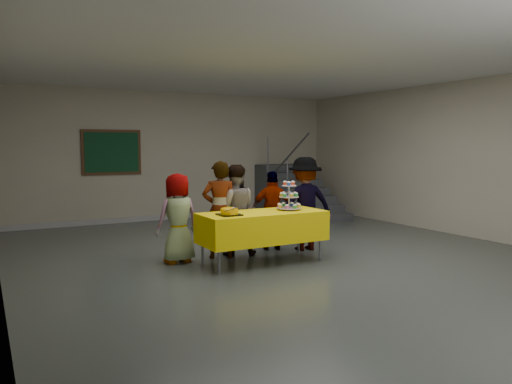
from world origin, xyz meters
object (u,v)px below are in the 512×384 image
schoolchild_b (220,210)px  schoolchild_c (235,210)px  schoolchild_e (305,204)px  bear_cake (229,211)px  cupcake_stand (289,199)px  noticeboard (112,152)px  schoolchild_a (178,218)px  staircase (294,196)px  bake_table (263,226)px  schoolchild_d (273,211)px

schoolchild_b → schoolchild_c: schoolchild_b is taller
schoolchild_b → schoolchild_c: size_ratio=1.04×
schoolchild_b → schoolchild_e: schoolchild_e is taller
bear_cake → cupcake_stand: bearing=5.3°
cupcake_stand → schoolchild_e: bearing=38.0°
bear_cake → noticeboard: 5.09m
cupcake_stand → bear_cake: (-1.06, -0.10, -0.11)m
schoolchild_a → noticeboard: 4.37m
bear_cake → schoolchild_e: bearing=19.4°
staircase → bear_cake: bearing=-132.5°
bake_table → staircase: bearing=51.6°
bear_cake → schoolchild_d: size_ratio=0.27×
cupcake_stand → schoolchild_c: size_ratio=0.31×
bake_table → bear_cake: bear_cake is taller
schoolchild_a → cupcake_stand: bearing=150.0°
bear_cake → schoolchild_b: bearing=75.5°
staircase → noticeboard: bearing=169.0°
schoolchild_c → schoolchild_e: schoolchild_e is taller
cupcake_stand → bear_cake: bearing=-174.7°
staircase → noticeboard: 4.51m
bake_table → noticeboard: (-1.05, 4.92, 1.04)m
schoolchild_c → schoolchild_e: 1.24m
bear_cake → schoolchild_e: size_ratio=0.23×
cupcake_stand → schoolchild_a: (-1.55, 0.64, -0.27)m
staircase → cupcake_stand: bearing=-124.2°
bake_table → schoolchild_e: bearing=24.9°
schoolchild_c → staircase: 4.77m
schoolchild_b → staircase: (3.63, 3.44, -0.27)m
bake_table → schoolchild_d: (0.63, 0.75, 0.11)m
cupcake_stand → schoolchild_b: size_ratio=0.29×
cupcake_stand → staircase: bearing=55.8°
cupcake_stand → schoolchild_a: bearing=157.6°
schoolchild_d → staircase: staircase is taller
bake_table → noticeboard: 5.14m
schoolchild_c → staircase: size_ratio=0.60×
schoolchild_a → staircase: (4.31, 3.43, -0.18)m
bear_cake → schoolchild_a: size_ratio=0.27×
schoolchild_a → staircase: staircase is taller
schoolchild_e → staircase: staircase is taller
cupcake_stand → schoolchild_b: bearing=144.1°
bake_table → bear_cake: size_ratio=5.25×
schoolchild_c → noticeboard: 4.42m
bear_cake → schoolchild_e: schoolchild_e is taller
bake_table → cupcake_stand: size_ratio=4.22×
bear_cake → schoolchild_c: size_ratio=0.25×
cupcake_stand → schoolchild_b: 1.09m
staircase → noticeboard: (-4.29, 0.84, 1.11)m
bake_table → schoolchild_b: (-0.39, 0.65, 0.20)m
cupcake_stand → schoolchild_e: schoolchild_e is taller
bake_table → staircase: 5.21m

